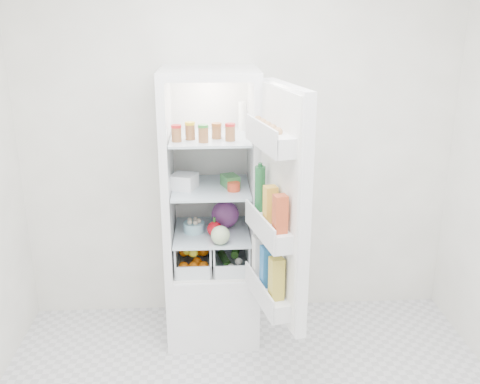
{
  "coord_description": "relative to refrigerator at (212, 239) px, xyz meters",
  "views": [
    {
      "loc": [
        -0.2,
        -2.08,
        2.12
      ],
      "look_at": [
        -0.03,
        0.95,
        1.1
      ],
      "focal_mm": 40.0,
      "sensor_mm": 36.0,
      "label": 1
    }
  ],
  "objects": [
    {
      "name": "tub_white",
      "position": [
        -0.17,
        -0.09,
        0.44
      ],
      "size": [
        0.19,
        0.19,
        0.09
      ],
      "primitive_type": "cube",
      "rotation": [
        0.0,
        0.0,
        -0.36
      ],
      "color": "white",
      "rests_on": "shelf_mid"
    },
    {
      "name": "room_walls",
      "position": [
        0.2,
        -1.25,
        0.93
      ],
      "size": [
        3.02,
        3.02,
        2.61
      ],
      "color": "beige",
      "rests_on": "ground"
    },
    {
      "name": "salad_bag",
      "position": [
        0.05,
        -0.27,
        0.14
      ],
      "size": [
        0.12,
        0.12,
        0.12
      ],
      "primitive_type": "sphere",
      "color": "#ABC292",
      "rests_on": "shelf_low"
    },
    {
      "name": "citrus_pile",
      "position": [
        -0.12,
        -0.09,
        -0.08
      ],
      "size": [
        0.2,
        0.31,
        0.16
      ],
      "color": "#FB620D",
      "rests_on": "refrigerator"
    },
    {
      "name": "shelf_mid",
      "position": [
        -0.0,
        -0.06,
        0.38
      ],
      "size": [
        0.49,
        0.53,
        0.02
      ],
      "primitive_type": "cube",
      "color": "silver",
      "rests_on": "refrigerator"
    },
    {
      "name": "veg_pile",
      "position": [
        0.13,
        -0.06,
        -0.1
      ],
      "size": [
        0.16,
        0.3,
        0.1
      ],
      "color": "#25521B",
      "rests_on": "refrigerator"
    },
    {
      "name": "shelf_low",
      "position": [
        -0.0,
        -0.06,
        0.07
      ],
      "size": [
        0.49,
        0.53,
        0.01
      ],
      "primitive_type": "cube",
      "color": "silver",
      "rests_on": "refrigerator"
    },
    {
      "name": "bell_pepper",
      "position": [
        0.02,
        -0.14,
        0.13
      ],
      "size": [
        0.1,
        0.1,
        0.1
      ],
      "primitive_type": "sphere",
      "color": "red",
      "rests_on": "shelf_low"
    },
    {
      "name": "tub_green",
      "position": [
        0.12,
        -0.06,
        0.43
      ],
      "size": [
        0.13,
        0.15,
        0.07
      ],
      "primitive_type": "cube",
      "rotation": [
        0.0,
        0.0,
        0.33
      ],
      "color": "#3B8340",
      "rests_on": "shelf_mid"
    },
    {
      "name": "tin_red",
      "position": [
        0.14,
        -0.16,
        0.42
      ],
      "size": [
        0.1,
        0.1,
        0.05
      ],
      "primitive_type": "cylinder",
      "rotation": [
        0.0,
        0.0,
        -0.28
      ],
      "color": "red",
      "rests_on": "shelf_mid"
    },
    {
      "name": "squeeze_bottle",
      "position": [
        0.21,
        0.1,
        0.82
      ],
      "size": [
        0.06,
        0.06,
        0.19
      ],
      "primitive_type": "cylinder",
      "rotation": [
        0.0,
        0.0,
        0.08
      ],
      "color": "white",
      "rests_on": "shelf_top"
    },
    {
      "name": "mushroom_bowl",
      "position": [
        -0.12,
        -0.06,
        0.11
      ],
      "size": [
        0.17,
        0.17,
        0.06
      ],
      "primitive_type": "cylinder",
      "rotation": [
        0.0,
        0.0,
        -0.25
      ],
      "color": "#9BD5E8",
      "rests_on": "shelf_low"
    },
    {
      "name": "refrigerator",
      "position": [
        0.0,
        0.0,
        0.0
      ],
      "size": [
        0.6,
        0.6,
        1.8
      ],
      "color": "white",
      "rests_on": "ground"
    },
    {
      "name": "crisper_left",
      "position": [
        -0.12,
        -0.06,
        -0.06
      ],
      "size": [
        0.23,
        0.46,
        0.22
      ],
      "primitive_type": null,
      "color": "silver",
      "rests_on": "refrigerator"
    },
    {
      "name": "shelf_top",
      "position": [
        -0.0,
        -0.06,
        0.71
      ],
      "size": [
        0.49,
        0.53,
        0.02
      ],
      "primitive_type": "cube",
      "color": "silver",
      "rests_on": "refrigerator"
    },
    {
      "name": "crisper_right",
      "position": [
        0.12,
        -0.06,
        -0.06
      ],
      "size": [
        0.23,
        0.46,
        0.22
      ],
      "primitive_type": null,
      "color": "silver",
      "rests_on": "refrigerator"
    },
    {
      "name": "red_cabbage",
      "position": [
        0.09,
        0.0,
        0.17
      ],
      "size": [
        0.18,
        0.18,
        0.18
      ],
      "primitive_type": "sphere",
      "color": "#551D54",
      "rests_on": "shelf_low"
    },
    {
      "name": "condiment_jars",
      "position": [
        -0.04,
        -0.18,
        0.76
      ],
      "size": [
        0.38,
        0.16,
        0.08
      ],
      "color": "#B21919",
      "rests_on": "shelf_top"
    },
    {
      "name": "fridge_door",
      "position": [
        0.37,
        -0.63,
        0.43
      ],
      "size": [
        0.29,
        0.6,
        1.3
      ],
      "rotation": [
        0.0,
        0.0,
        1.79
      ],
      "color": "white",
      "rests_on": "refrigerator"
    }
  ]
}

